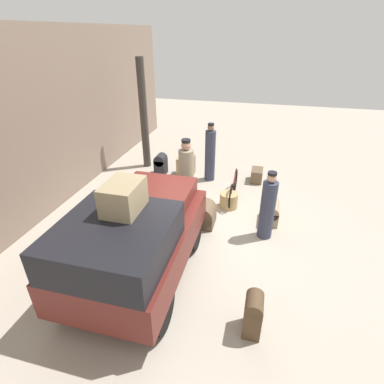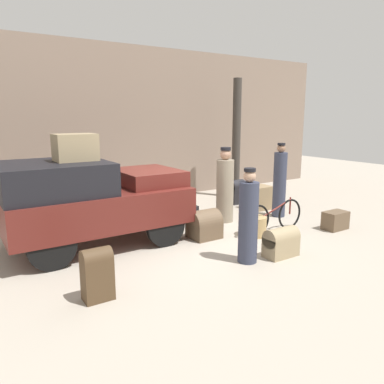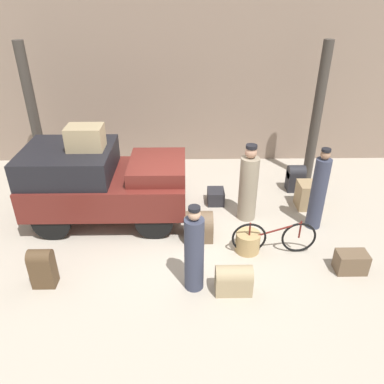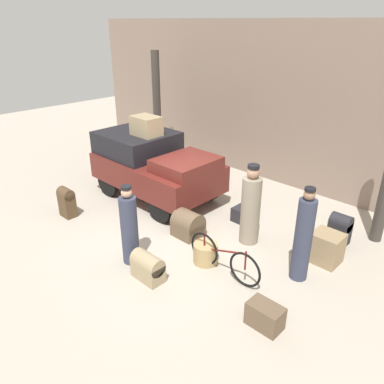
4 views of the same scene
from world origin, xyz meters
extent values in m
plane|color=#A89E8E|center=(0.00, 0.00, 0.00)|extent=(30.00, 30.00, 0.00)
cube|color=gray|center=(0.00, 4.08, 2.25)|extent=(16.00, 0.15, 4.50)
cylinder|color=#38332D|center=(3.46, 2.70, 1.81)|extent=(0.26, 0.26, 3.62)
cylinder|color=black|center=(-0.60, 1.65, 0.40)|extent=(0.80, 0.12, 0.80)
cylinder|color=black|center=(-0.60, -0.09, 0.40)|extent=(0.80, 0.12, 0.80)
cylinder|color=black|center=(-2.74, 1.65, 0.40)|extent=(0.80, 0.12, 0.80)
cylinder|color=black|center=(-2.74, -0.09, 0.40)|extent=(0.80, 0.12, 0.80)
cube|color=#591E19|center=(-1.67, 0.78, 0.76)|extent=(3.46, 1.90, 0.68)
cube|color=black|center=(-2.45, 0.78, 1.40)|extent=(1.90, 1.75, 0.59)
cube|color=#591E19|center=(-0.55, 0.78, 1.26)|extent=(1.21, 1.48, 0.31)
torus|color=black|center=(2.31, -0.61, 0.35)|extent=(0.69, 0.04, 0.69)
torus|color=black|center=(1.32, -0.61, 0.35)|extent=(0.69, 0.04, 0.69)
cylinder|color=#591914|center=(1.81, -0.61, 0.51)|extent=(1.00, 0.04, 0.37)
cylinder|color=#591914|center=(1.32, -0.61, 0.52)|extent=(0.04, 0.04, 0.36)
cylinder|color=#591914|center=(2.31, -0.61, 0.54)|extent=(0.04, 0.04, 0.39)
cylinder|color=tan|center=(1.31, -0.56, 0.21)|extent=(0.49, 0.49, 0.42)
cylinder|color=#33384C|center=(2.90, 0.30, 0.81)|extent=(0.33, 0.33, 1.63)
sphere|color=#936B51|center=(2.90, 0.30, 1.73)|extent=(0.20, 0.20, 0.20)
cylinder|color=black|center=(2.90, 0.30, 1.83)|extent=(0.19, 0.19, 0.06)
cylinder|color=gray|center=(1.46, 0.69, 0.75)|extent=(0.42, 0.42, 1.50)
sphere|color=tan|center=(1.46, 0.69, 1.63)|extent=(0.26, 0.26, 0.26)
cylinder|color=black|center=(1.46, 0.69, 1.76)|extent=(0.24, 0.24, 0.07)
cylinder|color=#33384C|center=(0.21, -1.57, 0.71)|extent=(0.34, 0.34, 1.42)
sphere|color=tan|center=(0.21, -1.57, 1.53)|extent=(0.21, 0.21, 0.21)
cylinder|color=black|center=(0.21, -1.57, 1.64)|extent=(0.20, 0.20, 0.06)
cube|color=#937A56|center=(3.03, 1.13, 0.32)|extent=(0.57, 0.52, 0.64)
cube|color=#232328|center=(2.92, 1.98, 0.26)|extent=(0.42, 0.36, 0.52)
cylinder|color=#232328|center=(2.92, 1.98, 0.52)|extent=(0.42, 0.36, 0.36)
cube|color=#9E8966|center=(0.89, -1.71, 0.18)|extent=(0.64, 0.35, 0.37)
cylinder|color=#9E8966|center=(0.89, -1.71, 0.37)|extent=(0.64, 0.35, 0.35)
cube|color=brown|center=(0.33, -0.07, 0.16)|extent=(0.60, 0.55, 0.32)
cylinder|color=brown|center=(0.33, -0.07, 0.32)|extent=(0.60, 0.55, 0.55)
cube|color=#4C3823|center=(-2.46, -1.48, 0.31)|extent=(0.41, 0.29, 0.61)
cylinder|color=#4C3823|center=(-2.46, -1.48, 0.61)|extent=(0.41, 0.29, 0.29)
cube|color=#232328|center=(0.80, 1.36, 0.17)|extent=(0.40, 0.47, 0.35)
cube|color=brown|center=(3.15, -1.20, 0.20)|extent=(0.56, 0.35, 0.41)
cube|color=#9E8966|center=(-2.02, 0.78, 1.95)|extent=(0.75, 0.55, 0.50)
camera|label=1|loc=(-5.83, -1.34, 4.32)|focal=28.00mm
camera|label=2|loc=(-4.01, -6.24, 2.53)|focal=35.00mm
camera|label=3|loc=(0.08, -6.62, 4.74)|focal=35.00mm
camera|label=4|loc=(5.47, -5.27, 4.46)|focal=35.00mm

